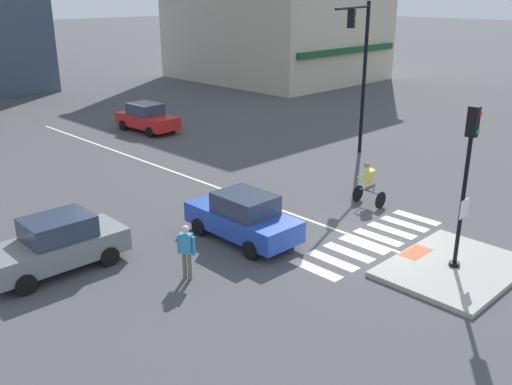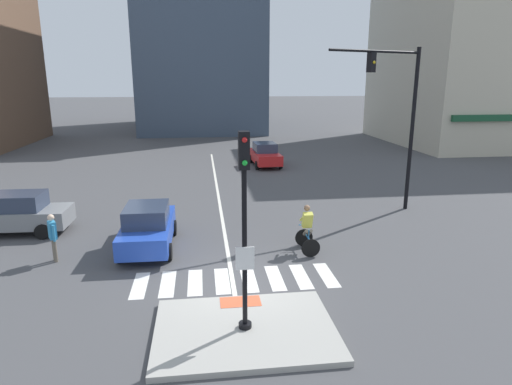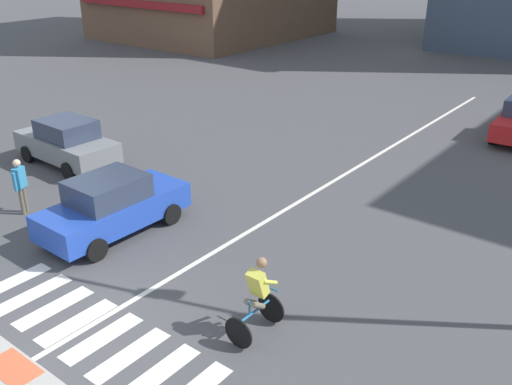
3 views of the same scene
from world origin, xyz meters
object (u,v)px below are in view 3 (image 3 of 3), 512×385
(car_grey_cross_left, at_px, (67,142))
(pedestrian_at_curb_left, at_px, (20,182))
(car_blue_westbound_near, at_px, (113,205))
(cyclist, at_px, (257,296))

(car_grey_cross_left, bearing_deg, pedestrian_at_curb_left, -53.38)
(car_blue_westbound_near, distance_m, pedestrian_at_curb_left, 3.15)
(cyclist, bearing_deg, pedestrian_at_curb_left, 179.03)
(car_grey_cross_left, relative_size, pedestrian_at_curb_left, 2.48)
(cyclist, distance_m, pedestrian_at_curb_left, 8.72)
(car_blue_westbound_near, height_order, cyclist, cyclist)
(cyclist, height_order, pedestrian_at_curb_left, cyclist)
(car_blue_westbound_near, xyz_separation_m, pedestrian_at_curb_left, (-3.02, -0.86, 0.17))
(car_grey_cross_left, bearing_deg, car_blue_westbound_near, -23.32)
(cyclist, bearing_deg, car_blue_westbound_near, 169.98)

